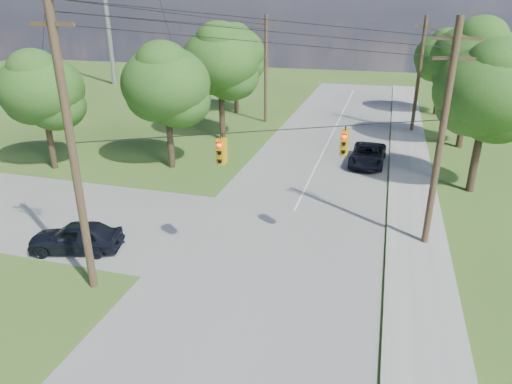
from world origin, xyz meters
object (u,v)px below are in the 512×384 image
(pole_ne, at_px, (441,136))
(car_main_north, at_px, (368,155))
(car_cross_dark, at_px, (76,237))
(pole_sw, at_px, (71,142))
(pole_north_e, at_px, (419,75))
(pole_north_w, at_px, (266,69))

(pole_ne, bearing_deg, car_main_north, 106.59)
(car_cross_dark, bearing_deg, pole_sw, 31.15)
(car_cross_dark, height_order, car_main_north, car_cross_dark)
(pole_sw, relative_size, car_cross_dark, 2.80)
(pole_north_e, xyz_separation_m, car_main_north, (-3.40, -10.59, -4.38))
(pole_north_e, relative_size, pole_north_w, 1.00)
(pole_north_e, bearing_deg, pole_ne, -90.00)
(pole_ne, height_order, car_cross_dark, pole_ne)
(pole_north_e, xyz_separation_m, pole_north_w, (-13.90, 0.00, 0.00))
(car_cross_dark, bearing_deg, pole_ne, 93.07)
(pole_sw, bearing_deg, pole_north_w, 90.77)
(pole_sw, xyz_separation_m, pole_north_w, (-0.40, 29.60, -1.10))
(pole_north_e, bearing_deg, car_cross_dark, -120.25)
(pole_ne, distance_m, pole_north_w, 26.03)
(pole_sw, xyz_separation_m, car_main_north, (10.10, 19.01, -5.48))
(pole_north_e, height_order, car_cross_dark, pole_north_e)
(pole_ne, distance_m, car_cross_dark, 17.43)
(pole_north_w, distance_m, car_main_north, 15.54)
(car_main_north, bearing_deg, pole_ne, -71.12)
(pole_north_e, bearing_deg, pole_sw, -114.52)
(pole_ne, relative_size, pole_north_e, 1.05)
(pole_sw, height_order, pole_north_w, pole_sw)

